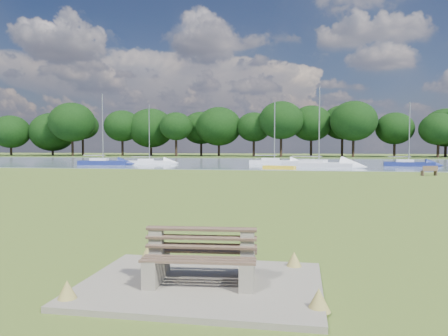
% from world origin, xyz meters
% --- Properties ---
extents(ground, '(220.00, 220.00, 0.00)m').
position_xyz_m(ground, '(0.00, 0.00, 0.00)').
color(ground, olive).
extents(river, '(220.00, 40.00, 0.10)m').
position_xyz_m(river, '(0.00, 42.00, 0.00)').
color(river, slate).
rests_on(river, ground).
extents(far_bank, '(220.00, 20.00, 0.40)m').
position_xyz_m(far_bank, '(0.00, 72.00, 0.00)').
color(far_bank, '#4C6626').
rests_on(far_bank, ground).
extents(concrete_pad, '(4.20, 3.20, 0.10)m').
position_xyz_m(concrete_pad, '(0.00, -14.00, 0.05)').
color(concrete_pad, gray).
rests_on(concrete_pad, ground).
extents(bench_pair, '(2.04, 1.30, 1.05)m').
position_xyz_m(bench_pair, '(0.00, -14.00, 0.53)').
color(bench_pair, gray).
rests_on(bench_pair, concrete_pad).
extents(riverbank_bench, '(1.40, 0.78, 0.82)m').
position_xyz_m(riverbank_bench, '(12.14, 16.89, 0.41)').
color(riverbank_bench, brown).
rests_on(riverbank_bench, ground).
extents(kayak, '(3.50, 1.78, 0.34)m').
position_xyz_m(kayak, '(-0.55, 24.00, 0.22)').
color(kayak, yellow).
rests_on(kayak, river).
extents(tree_line, '(132.31, 9.35, 11.32)m').
position_xyz_m(tree_line, '(-4.55, 68.00, 6.71)').
color(tree_line, black).
rests_on(tree_line, far_bank).
extents(sailboat_0, '(6.18, 2.59, 8.86)m').
position_xyz_m(sailboat_0, '(-22.74, 29.43, 0.57)').
color(sailboat_0, navy).
rests_on(sailboat_0, river).
extents(sailboat_2, '(8.21, 4.88, 9.00)m').
position_xyz_m(sailboat_2, '(3.54, 28.15, 0.55)').
color(sailboat_2, white).
rests_on(sailboat_2, river).
extents(sailboat_3, '(5.94, 2.88, 7.76)m').
position_xyz_m(sailboat_3, '(-17.91, 32.89, 0.47)').
color(sailboat_3, white).
rests_on(sailboat_3, river).
extents(sailboat_5, '(5.71, 2.26, 7.49)m').
position_xyz_m(sailboat_5, '(14.04, 32.60, 0.52)').
color(sailboat_5, navy).
rests_on(sailboat_5, river).
extents(sailboat_6, '(6.33, 2.06, 7.91)m').
position_xyz_m(sailboat_6, '(-1.77, 34.61, 0.54)').
color(sailboat_6, white).
rests_on(sailboat_6, river).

